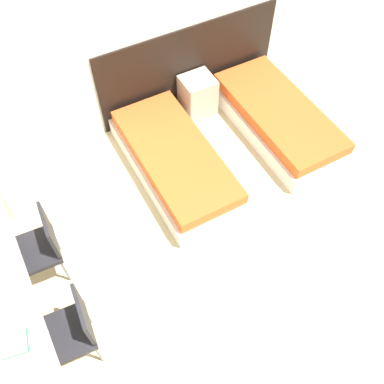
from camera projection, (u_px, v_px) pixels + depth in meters
The scene contains 10 objects.
wall_back at pixel (113, 29), 4.47m from camera, with size 5.37×0.05×2.70m.
headboard_panel at pixel (189, 67), 5.35m from camera, with size 2.43×0.03×1.11m.
bed_near_window at pixel (175, 161), 4.96m from camera, with size 0.88×1.91×0.37m.
bed_near_door at pixel (278, 118), 5.36m from camera, with size 0.88×1.91×0.37m.
nightstand at pixel (198, 95), 5.48m from camera, with size 0.40×0.38×0.52m.
radiator at pixel (33, 150), 4.98m from camera, with size 1.05×0.12×0.48m.
desk at pixel (4, 302), 3.56m from camera, with size 0.52×2.52×0.73m.
chair_near_laptop at pixel (39, 246), 3.97m from camera, with size 0.47×0.47×0.88m.
chair_near_notebook at pixel (72, 329), 3.52m from camera, with size 0.47×0.47×0.88m.
open_notebook at pixel (8, 345), 3.21m from camera, with size 0.32×0.24×0.02m.
Camera 1 is at (-1.17, -0.06, 4.03)m, focal length 40.00 mm.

